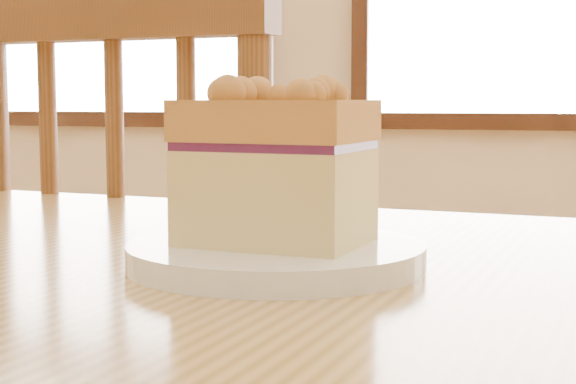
# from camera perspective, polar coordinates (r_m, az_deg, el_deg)

# --- Properties ---
(cafe_chair_main) EXTENTS (0.52, 0.52, 1.01)m
(cafe_chair_main) POSITION_cam_1_polar(r_m,az_deg,el_deg) (1.24, -6.46, -10.63)
(cafe_chair_main) COLOR brown
(cafe_chair_main) RESTS_ON ground
(plate) EXTENTS (0.20, 0.20, 0.02)m
(plate) POSITION_cam_1_polar(r_m,az_deg,el_deg) (0.61, -0.78, -4.16)
(plate) COLOR white
(plate) RESTS_ON cafe_table_main
(cake_slice) EXTENTS (0.14, 0.10, 0.11)m
(cake_slice) POSITION_cam_1_polar(r_m,az_deg,el_deg) (0.60, -0.84, 1.72)
(cake_slice) COLOR #CEBE74
(cake_slice) RESTS_ON plate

